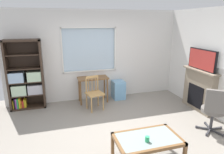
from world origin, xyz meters
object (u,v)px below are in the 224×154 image
Objects in this scene: wooden_chair at (94,93)px; tv at (202,60)px; desk_under_window at (93,82)px; sippy_cup at (147,139)px; office_chair at (214,109)px; plastic_drawer_unit at (118,90)px; bookshelf at (25,79)px; fireplace at (199,90)px; coffee_table at (147,141)px.

wooden_chair is 0.95× the size of tv.
desk_under_window is 9.67× the size of sippy_cup.
wooden_chair is 0.90× the size of office_chair.
plastic_drawer_unit is 2.77m from office_chair.
bookshelf is 4.61m from fireplace.
bookshelf is at bearing 124.45° from sippy_cup.
wooden_chair is at bearing 163.17° from fireplace.
plastic_drawer_unit is 2.48m from tv.
bookshelf is 2.65m from plastic_drawer_unit.
office_chair is 1.86m from sippy_cup.
fireplace is 0.81m from tv.
tv is 2.86m from coffee_table.
coffee_table is (-1.72, -0.45, -0.16)m from office_chair.
tv is at bearing 180.00° from fireplace.
wooden_chair is 2.77m from fireplace.
desk_under_window is (1.80, -0.11, -0.20)m from bookshelf.
plastic_drawer_unit is 6.15× the size of sippy_cup.
desk_under_window is at bearing -176.40° from plastic_drawer_unit.
office_chair is at bearing -62.40° from plastic_drawer_unit.
coffee_table is at bearing -145.64° from fireplace.
fireplace is (2.65, -0.80, 0.09)m from wooden_chair.
fireplace reaches higher than plastic_drawer_unit.
desk_under_window is 1.57× the size of plastic_drawer_unit.
wooden_chair is at bearing 100.20° from coffee_table.
office_chair reaches higher than coffee_table.
fireplace is at bearing -37.45° from plastic_drawer_unit.
desk_under_window is at bearing 82.13° from wooden_chair.
plastic_drawer_unit is 0.52× the size of coffee_table.
bookshelf reaches higher than plastic_drawer_unit.
plastic_drawer_unit is at bearing 142.55° from fireplace.
office_chair is 0.93× the size of coffee_table.
plastic_drawer_unit is 0.59× the size of tv.
bookshelf is 20.67× the size of sippy_cup.
tv is (2.63, -0.80, 0.90)m from wooden_chair.
sippy_cup is (-2.29, -1.62, -0.05)m from fireplace.
plastic_drawer_unit is (0.79, 0.05, -0.33)m from desk_under_window.
coffee_table is at bearing -98.79° from plastic_drawer_unit.
coffee_table is 11.90× the size of sippy_cup.
plastic_drawer_unit is at bearing 3.60° from desk_under_window.
plastic_drawer_unit is at bearing 33.12° from wooden_chair.
coffee_table is (-0.45, -2.89, 0.12)m from plastic_drawer_unit.
bookshelf is 1.87m from wooden_chair.
tv is 0.94× the size of office_chair.
wooden_chair is at bearing 138.76° from office_chair.
tv is (-0.02, 0.00, 0.81)m from fireplace.
desk_under_window is 0.81× the size of coffee_table.
tv reaches higher than plastic_drawer_unit.
office_chair reaches higher than desk_under_window.
wooden_chair is 10.00× the size of sippy_cup.
bookshelf is 1.66× the size of fireplace.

